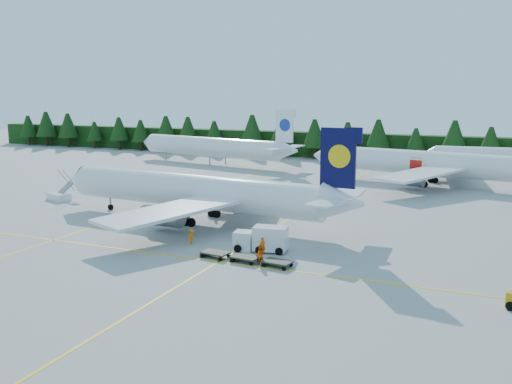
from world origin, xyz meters
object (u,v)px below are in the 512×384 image
at_px(airliner_navy, 187,191).
at_px(airliner_red, 416,163).
at_px(airstairs, 60,195).
at_px(service_truck, 261,239).

bearing_deg(airliner_navy, airliner_red, 66.38).
bearing_deg(airliner_red, airliner_navy, -107.66).
height_order(airliner_red, airstairs, airliner_red).
distance_m(airstairs, service_truck, 40.50).
relative_size(airliner_navy, service_truck, 7.46).
xyz_separation_m(airstairs, service_truck, (38.04, -13.91, 0.53)).
bearing_deg(airstairs, service_truck, -0.17).
bearing_deg(airstairs, airliner_red, 57.48).
height_order(airstairs, service_truck, airstairs).
distance_m(airliner_navy, airliner_red, 46.00).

